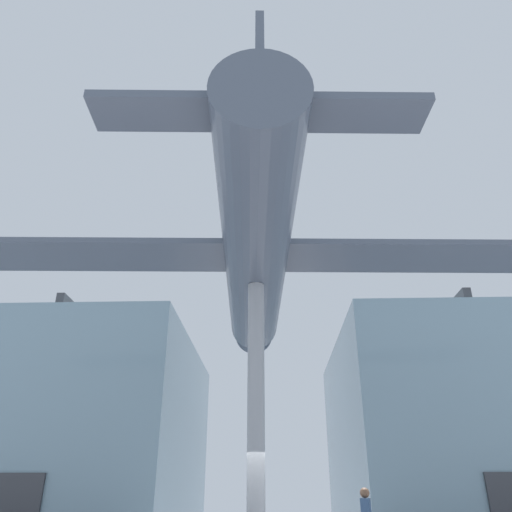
% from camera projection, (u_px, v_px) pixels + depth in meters
% --- Properties ---
extents(glass_pavilion_left, '(10.18, 14.65, 9.80)m').
position_uv_depth(glass_pavilion_left, '(94.00, 432.00, 26.45)').
color(glass_pavilion_left, '#7593A3').
rests_on(glass_pavilion_left, ground_plane).
extents(glass_pavilion_right, '(10.18, 14.65, 9.80)m').
position_uv_depth(glass_pavilion_right, '(439.00, 431.00, 25.89)').
color(glass_pavilion_right, '#7593A3').
rests_on(glass_pavilion_right, ground_plane).
extents(support_pylon_central, '(0.47, 0.47, 7.22)m').
position_uv_depth(support_pylon_central, '(256.00, 408.00, 13.49)').
color(support_pylon_central, '#999EA3').
rests_on(support_pylon_central, ground_plane).
extents(suspended_airplane, '(21.06, 15.97, 3.42)m').
position_uv_depth(suspended_airplane, '(256.00, 260.00, 15.78)').
color(suspended_airplane, '#4C5666').
rests_on(suspended_airplane, support_pylon_central).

